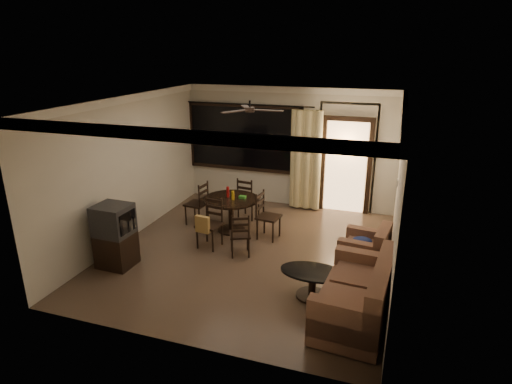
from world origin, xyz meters
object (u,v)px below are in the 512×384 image
(dining_chair_north, at_px, (248,206))
(armchair, at_px, (367,251))
(dining_chair_east, at_px, (268,225))
(tv_cabinet, at_px, (115,236))
(dining_chair_south, at_px, (209,232))
(coffee_table, at_px, (312,280))
(sofa, at_px, (359,298))
(dining_table, at_px, (231,205))
(dining_chair_west, at_px, (197,211))
(side_chair, at_px, (240,242))

(dining_chair_north, height_order, armchair, dining_chair_north)
(dining_chair_east, relative_size, tv_cabinet, 0.85)
(dining_chair_south, relative_size, coffee_table, 0.95)
(sofa, bearing_deg, armchair, 95.43)
(dining_table, distance_m, dining_chair_south, 0.90)
(dining_table, distance_m, tv_cabinet, 2.43)
(coffee_table, bearing_deg, dining_chair_south, 153.82)
(dining_chair_south, distance_m, dining_chair_north, 1.64)
(sofa, bearing_deg, dining_chair_south, 157.99)
(dining_chair_west, height_order, dining_chair_east, same)
(dining_chair_east, relative_size, sofa, 0.54)
(dining_chair_south, bearing_deg, dining_table, 89.88)
(side_chair, bearing_deg, dining_table, -84.12)
(dining_chair_south, distance_m, side_chair, 0.68)
(dining_chair_west, bearing_deg, side_chair, 59.48)
(tv_cabinet, bearing_deg, sofa, -2.58)
(dining_table, relative_size, sofa, 0.65)
(dining_chair_east, distance_m, tv_cabinet, 2.91)
(sofa, xyz_separation_m, armchair, (-0.02, 1.57, -0.04))
(dining_chair_north, distance_m, coffee_table, 3.37)
(dining_table, xyz_separation_m, dining_chair_east, (0.83, -0.11, -0.28))
(dining_table, bearing_deg, tv_cabinet, -123.50)
(dining_chair_south, relative_size, dining_chair_north, 1.00)
(sofa, xyz_separation_m, coffee_table, (-0.73, 0.40, -0.07))
(dining_table, relative_size, tv_cabinet, 1.01)
(dining_chair_east, distance_m, dining_chair_north, 1.15)
(tv_cabinet, bearing_deg, armchair, 18.54)
(dining_chair_south, xyz_separation_m, side_chair, (0.67, -0.12, -0.06))
(dining_chair_east, height_order, dining_chair_south, same)
(dining_chair_west, distance_m, coffee_table, 3.57)
(tv_cabinet, bearing_deg, dining_chair_west, 78.11)
(dining_chair_east, height_order, tv_cabinet, tv_cabinet)
(tv_cabinet, relative_size, sofa, 0.64)
(dining_chair_south, distance_m, sofa, 3.29)
(dining_table, xyz_separation_m, tv_cabinet, (-1.34, -2.03, 0.00))
(armchair, bearing_deg, tv_cabinet, -155.38)
(tv_cabinet, bearing_deg, coffee_table, 3.17)
(armchair, bearing_deg, dining_chair_north, 157.90)
(tv_cabinet, relative_size, side_chair, 1.34)
(dining_chair_west, xyz_separation_m, dining_chair_north, (0.93, 0.67, 0.00))
(dining_chair_west, relative_size, side_chair, 1.13)
(side_chair, bearing_deg, tv_cabinet, 5.19)
(dining_chair_west, relative_size, dining_chair_north, 1.00)
(dining_chair_south, relative_size, side_chair, 1.13)
(dining_chair_west, xyz_separation_m, side_chair, (1.39, -1.08, -0.03))
(dining_table, xyz_separation_m, dining_chair_south, (-0.11, -0.85, -0.26))
(dining_chair_west, relative_size, tv_cabinet, 0.85)
(coffee_table, xyz_separation_m, side_chair, (-1.53, 0.96, -0.04))
(dining_table, xyz_separation_m, dining_chair_west, (-0.83, 0.11, -0.28))
(dining_chair_east, distance_m, side_chair, 0.91)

